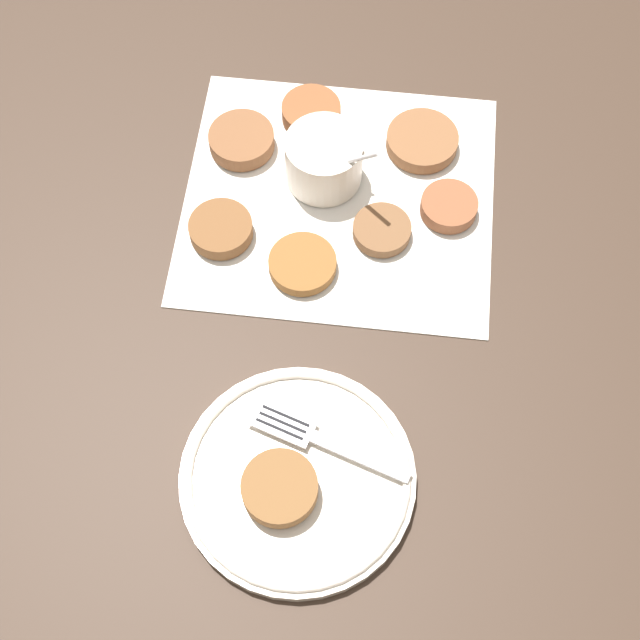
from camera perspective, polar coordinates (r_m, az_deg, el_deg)
name	(u,v)px	position (r m, az deg, el deg)	size (l,w,h in m)	color
ground_plane	(316,210)	(0.98, -0.23, 7.07)	(4.00, 4.00, 0.00)	#38281E
napkin	(339,198)	(0.99, 1.22, 7.83)	(0.36, 0.34, 0.00)	silver
sauce_bowl	(324,162)	(0.98, 0.27, 10.10)	(0.11, 0.08, 0.10)	silver
fritter_0	(311,112)	(1.05, -0.57, 13.14)	(0.07, 0.07, 0.02)	brown
fritter_1	(382,230)	(0.96, 3.98, 5.77)	(0.06, 0.06, 0.01)	brown
fritter_2	(305,264)	(0.94, -0.98, 3.58)	(0.07, 0.07, 0.01)	brown
fritter_3	(449,206)	(0.98, 8.25, 7.21)	(0.06, 0.06, 0.02)	brown
fritter_4	(221,229)	(0.96, -6.36, 5.81)	(0.07, 0.07, 0.02)	brown
fritter_5	(242,140)	(1.03, -5.04, 11.39)	(0.07, 0.07, 0.02)	brown
fritter_6	(422,141)	(1.03, 6.55, 11.32)	(0.08, 0.08, 0.02)	brown
serving_plate	(298,478)	(0.85, -1.44, -10.05)	(0.22, 0.22, 0.02)	silver
fritter_on_plate	(280,488)	(0.82, -2.61, -10.69)	(0.07, 0.07, 0.02)	brown
fork	(313,436)	(0.85, -0.45, -7.45)	(0.16, 0.06, 0.00)	silver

